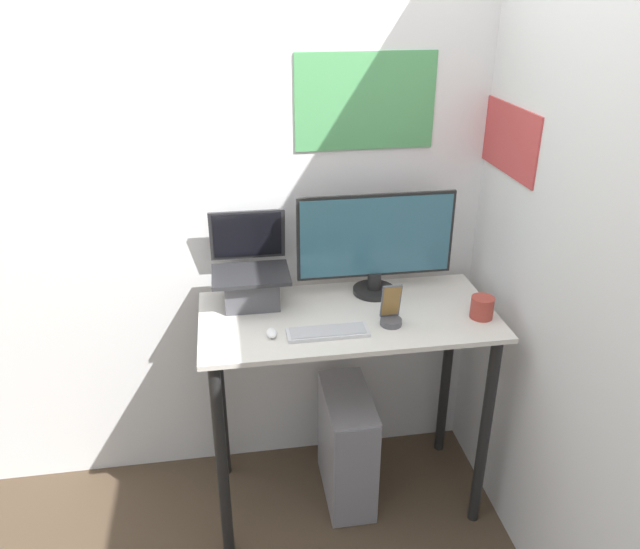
% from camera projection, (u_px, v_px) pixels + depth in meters
% --- Properties ---
extents(ground_plane, '(12.00, 12.00, 0.00)m').
position_uv_depth(ground_plane, '(357.00, 543.00, 2.58)').
color(ground_plane, '#473828').
extents(wall_back, '(6.00, 0.06, 2.60)m').
position_uv_depth(wall_back, '(333.00, 194.00, 2.59)').
color(wall_back, silver).
rests_on(wall_back, ground_plane).
extents(wall_side_right, '(0.06, 6.00, 2.60)m').
position_uv_depth(wall_side_right, '(557.00, 243.00, 2.12)').
color(wall_side_right, silver).
rests_on(wall_side_right, ground_plane).
extents(desk, '(1.15, 0.56, 0.93)m').
position_uv_depth(desk, '(347.00, 354.00, 2.51)').
color(desk, beige).
rests_on(desk, ground_plane).
extents(laptop, '(0.30, 0.27, 0.36)m').
position_uv_depth(laptop, '(251.00, 280.00, 2.47)').
color(laptop, '#4C4C51').
rests_on(laptop, desk).
extents(monitor, '(0.64, 0.17, 0.43)m').
position_uv_depth(monitor, '(376.00, 244.00, 2.51)').
color(monitor, black).
rests_on(monitor, desk).
extents(keyboard, '(0.30, 0.10, 0.02)m').
position_uv_depth(keyboard, '(328.00, 332.00, 2.29)').
color(keyboard, silver).
rests_on(keyboard, desk).
extents(mouse, '(0.04, 0.06, 0.03)m').
position_uv_depth(mouse, '(272.00, 333.00, 2.27)').
color(mouse, white).
rests_on(mouse, desk).
extents(cell_phone, '(0.08, 0.08, 0.17)m').
position_uv_depth(cell_phone, '(391.00, 314.00, 2.34)').
color(cell_phone, '#4C4C51').
rests_on(cell_phone, desk).
extents(computer_tower, '(0.19, 0.42, 0.53)m').
position_uv_depth(computer_tower, '(347.00, 446.00, 2.73)').
color(computer_tower, gray).
rests_on(computer_tower, ground_plane).
extents(mug, '(0.09, 0.09, 0.09)m').
position_uv_depth(mug, '(482.00, 307.00, 2.39)').
color(mug, '#9E382D').
rests_on(mug, desk).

